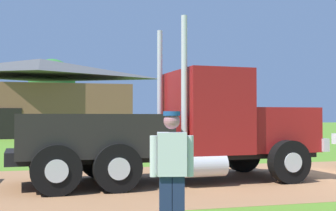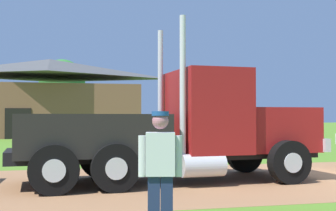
# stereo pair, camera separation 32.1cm
# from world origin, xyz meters

# --- Properties ---
(ground_plane) EXTENTS (200.00, 200.00, 0.00)m
(ground_plane) POSITION_xyz_m (0.00, 0.00, 0.00)
(ground_plane) COLOR #578726
(dirt_track) EXTENTS (120.00, 6.60, 0.01)m
(dirt_track) POSITION_xyz_m (0.00, 0.00, 0.00)
(dirt_track) COLOR #A37149
(dirt_track) RESTS_ON ground_plane
(truck_foreground_white) EXTENTS (7.67, 3.03, 3.88)m
(truck_foreground_white) POSITION_xyz_m (-4.18, 0.03, 1.24)
(truck_foreground_white) COLOR black
(truck_foreground_white) RESTS_ON ground_plane
(visitor_by_barrel) EXTENTS (0.57, 0.33, 1.66)m
(visitor_by_barrel) POSITION_xyz_m (-5.67, -4.87, 0.89)
(visitor_by_barrel) COLOR silver
(visitor_by_barrel) RESTS_ON ground_plane
(shed_building) EXTENTS (14.47, 7.71, 6.23)m
(shed_building) POSITION_xyz_m (-7.74, 26.64, 3.01)
(shed_building) COLOR brown
(shed_building) RESTS_ON ground_plane
(tree_mid) EXTENTS (4.53, 4.53, 7.31)m
(tree_mid) POSITION_xyz_m (-6.71, 35.33, 4.80)
(tree_mid) COLOR #513823
(tree_mid) RESTS_ON ground_plane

